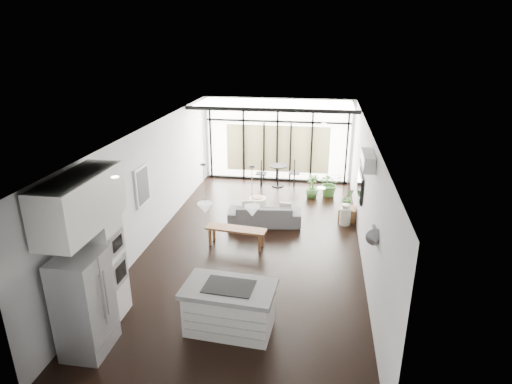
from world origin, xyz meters
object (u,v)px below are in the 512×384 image
(console_bench, at_px, (236,237))
(tv, at_px, (360,186))
(fridge, at_px, (84,304))
(island, at_px, (230,308))
(pouf, at_px, (258,204))
(milk_can, at_px, (345,214))
(sofa, at_px, (265,211))

(console_bench, relative_size, tv, 1.31)
(fridge, bearing_deg, island, 21.50)
(console_bench, relative_size, pouf, 2.91)
(pouf, xyz_separation_m, milk_can, (2.43, -0.54, 0.09))
(sofa, relative_size, tv, 1.74)
(island, relative_size, pouf, 3.10)
(fridge, height_order, sofa, fridge)
(milk_can, bearing_deg, island, -114.28)
(sofa, height_order, tv, tv)
(island, height_order, pouf, island)
(console_bench, bearing_deg, pouf, 91.71)
(sofa, bearing_deg, milk_can, -178.17)
(console_bench, xyz_separation_m, pouf, (0.18, 2.19, -0.03))
(console_bench, distance_m, pouf, 2.20)
(pouf, bearing_deg, milk_can, -12.60)
(tv, bearing_deg, console_bench, -159.06)
(console_bench, relative_size, milk_can, 2.52)
(fridge, bearing_deg, tv, 47.84)
(sofa, bearing_deg, fridge, 61.89)
(sofa, distance_m, pouf, 0.91)
(island, xyz_separation_m, tv, (2.37, 4.12, 0.88))
(fridge, relative_size, console_bench, 1.17)
(console_bench, distance_m, tv, 3.26)
(tv, bearing_deg, sofa, 173.89)
(sofa, xyz_separation_m, milk_can, (2.11, 0.30, -0.09))
(island, height_order, sofa, island)
(sofa, bearing_deg, pouf, -75.77)
(milk_can, bearing_deg, sofa, -172.03)
(fridge, relative_size, sofa, 0.88)
(sofa, height_order, console_bench, sofa)
(fridge, distance_m, sofa, 5.63)
(milk_can, bearing_deg, console_bench, -147.66)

